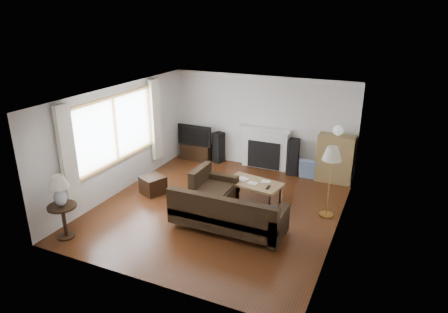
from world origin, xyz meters
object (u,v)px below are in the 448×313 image
at_px(tv_stand, 197,152).
at_px(sectional_sofa, 228,212).
at_px(side_table, 64,221).
at_px(coffee_table, 254,192).
at_px(bookshelf, 335,159).
at_px(floor_lamp, 329,182).

relative_size(tv_stand, sectional_sofa, 0.37).
bearing_deg(side_table, coffee_table, 46.41).
bearing_deg(coffee_table, sectional_sofa, -81.73).
bearing_deg(tv_stand, side_table, -93.58).
height_order(bookshelf, floor_lamp, floor_lamp).
bearing_deg(bookshelf, sectional_sofa, -114.43).
distance_m(tv_stand, coffee_table, 3.08).
bearing_deg(side_table, floor_lamp, 33.63).
relative_size(sectional_sofa, coffee_table, 1.98).
distance_m(floor_lamp, side_table, 5.26).
bearing_deg(bookshelf, side_table, -131.21).
height_order(bookshelf, sectional_sofa, bookshelf).
bearing_deg(floor_lamp, tv_stand, 155.45).
bearing_deg(bookshelf, tv_stand, -179.83).
bearing_deg(floor_lamp, bookshelf, 95.69).
bearing_deg(sectional_sofa, side_table, -150.61).
bearing_deg(sectional_sofa, bookshelf, 65.57).
bearing_deg(side_table, tv_stand, 86.42).
bearing_deg(sectional_sofa, tv_stand, 126.57).
bearing_deg(coffee_table, floor_lamp, 10.76).
bearing_deg(floor_lamp, coffee_table, -179.00).
xyz_separation_m(tv_stand, sectional_sofa, (2.40, -3.24, 0.17)).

